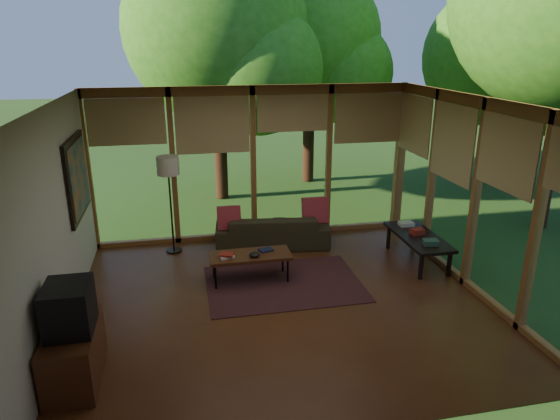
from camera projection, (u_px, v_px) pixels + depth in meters
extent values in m
plane|color=brown|center=(283.00, 302.00, 6.85)|extent=(5.50, 5.50, 0.00)
plane|color=silver|center=(283.00, 102.00, 5.98)|extent=(5.50, 5.50, 0.00)
cube|color=silver|center=(55.00, 224.00, 5.89)|extent=(0.04, 5.00, 2.70)
cube|color=silver|center=(345.00, 303.00, 4.10)|extent=(5.50, 0.04, 2.70)
cube|color=#9E6431|center=(253.00, 164.00, 8.74)|extent=(5.50, 0.12, 2.70)
cube|color=#9E6431|center=(476.00, 196.00, 6.94)|extent=(0.12, 5.00, 2.70)
plane|color=#294E1D|center=(477.00, 154.00, 15.80)|extent=(40.00, 40.00, 0.00)
cylinder|color=#321B12|center=(218.00, 93.00, 10.74)|extent=(0.28, 0.28, 4.67)
sphere|color=#246016|center=(216.00, 29.00, 10.33)|extent=(3.84, 3.84, 3.84)
cylinder|color=#321B12|center=(308.00, 92.00, 12.20)|extent=(0.28, 0.28, 4.42)
sphere|color=#246016|center=(309.00, 39.00, 11.80)|extent=(3.38, 3.38, 3.38)
cylinder|color=#321B12|center=(556.00, 85.00, 8.78)|extent=(0.28, 0.28, 5.32)
cylinder|color=#321B12|center=(489.00, 103.00, 12.11)|extent=(0.28, 0.28, 3.93)
sphere|color=#246016|center=(495.00, 56.00, 11.76)|extent=(3.36, 3.36, 3.36)
cube|color=maroon|center=(284.00, 284.00, 7.35)|extent=(2.25, 1.60, 0.01)
imported|color=#332C19|center=(272.00, 230.00, 8.66)|extent=(2.02, 0.98, 0.57)
cube|color=maroon|center=(229.00, 218.00, 8.38)|extent=(0.39, 0.21, 0.41)
cube|color=maroon|center=(315.00, 211.00, 8.66)|extent=(0.45, 0.24, 0.47)
cube|color=beige|center=(227.00, 257.00, 7.21)|extent=(0.24, 0.20, 0.03)
cube|color=maroon|center=(227.00, 255.00, 7.20)|extent=(0.23, 0.21, 0.03)
cube|color=#161B31|center=(266.00, 250.00, 7.45)|extent=(0.23, 0.20, 0.03)
ellipsoid|color=black|center=(254.00, 254.00, 7.23)|extent=(0.16, 0.16, 0.07)
cube|color=#552A17|center=(74.00, 355.00, 5.19)|extent=(0.50, 1.00, 0.60)
cube|color=black|center=(69.00, 308.00, 5.02)|extent=(0.45, 0.55, 0.50)
cube|color=#33594C|center=(431.00, 242.00, 7.58)|extent=(0.25, 0.20, 0.08)
cube|color=maroon|center=(417.00, 232.00, 7.99)|extent=(0.22, 0.18, 0.09)
cube|color=beige|center=(406.00, 224.00, 8.37)|extent=(0.24, 0.17, 0.06)
cylinder|color=black|center=(174.00, 251.00, 8.48)|extent=(0.26, 0.26, 0.03)
cylinder|color=black|center=(171.00, 207.00, 8.24)|extent=(0.03, 0.03, 1.52)
cylinder|color=beige|center=(168.00, 166.00, 8.01)|extent=(0.36, 0.36, 0.30)
cube|color=#552A17|center=(250.00, 256.00, 7.34)|extent=(1.20, 0.50, 0.05)
cylinder|color=black|center=(216.00, 277.00, 7.14)|extent=(0.03, 0.03, 0.38)
cylinder|color=black|center=(288.00, 271.00, 7.34)|extent=(0.03, 0.03, 0.38)
cylinder|color=black|center=(214.00, 267.00, 7.47)|extent=(0.03, 0.03, 0.38)
cylinder|color=black|center=(283.00, 261.00, 7.67)|extent=(0.03, 0.03, 0.38)
cube|color=black|center=(418.00, 237.00, 7.97)|extent=(0.60, 1.40, 0.05)
cube|color=black|center=(421.00, 267.00, 7.44)|extent=(0.05, 0.05, 0.40)
cube|color=black|center=(449.00, 264.00, 7.53)|extent=(0.05, 0.05, 0.40)
cube|color=black|center=(389.00, 237.00, 8.55)|extent=(0.05, 0.05, 0.40)
cube|color=black|center=(413.00, 235.00, 8.64)|extent=(0.05, 0.05, 0.40)
cube|color=black|center=(77.00, 177.00, 7.13)|extent=(0.05, 1.35, 1.15)
cube|color=#18536E|center=(79.00, 177.00, 7.14)|extent=(0.02, 1.20, 1.00)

